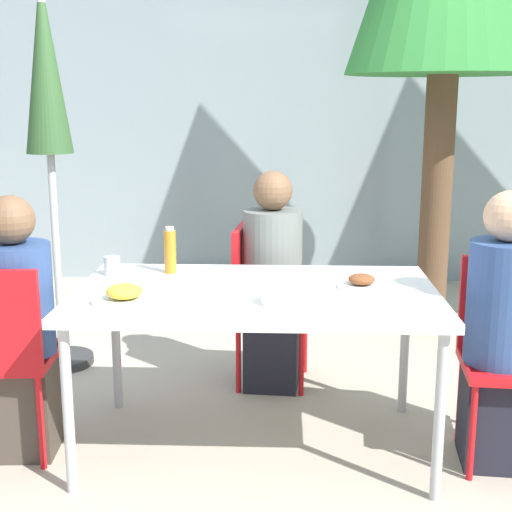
{
  "coord_description": "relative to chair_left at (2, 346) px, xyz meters",
  "views": [
    {
      "loc": [
        0.12,
        -3.0,
        1.56
      ],
      "look_at": [
        0.0,
        0.0,
        0.9
      ],
      "focal_mm": 50.0,
      "sensor_mm": 36.0,
      "label": 1
    }
  ],
  "objects": [
    {
      "name": "chair_right",
      "position": [
        2.18,
        0.13,
        0.0
      ],
      "size": [
        0.44,
        0.44,
        0.89
      ],
      "rotation": [
        0.0,
        0.0,
        3.05
      ],
      "color": "red",
      "rests_on": "ground"
    },
    {
      "name": "closed_umbrella",
      "position": [
        -0.12,
        1.15,
        1.04
      ],
      "size": [
        0.36,
        0.36,
        2.23
      ],
      "color": "#333333",
      "rests_on": "ground"
    },
    {
      "name": "drinking_cup",
      "position": [
        0.39,
        0.39,
        0.27
      ],
      "size": [
        0.08,
        0.08,
        0.09
      ],
      "color": "silver",
      "rests_on": "dining_table"
    },
    {
      "name": "chair_far",
      "position": [
        1.07,
        0.93,
        0.0
      ],
      "size": [
        0.43,
        0.43,
        0.89
      ],
      "rotation": [
        0.0,
        0.0,
        -1.65
      ],
      "color": "red",
      "rests_on": "ground"
    },
    {
      "name": "chair_left",
      "position": [
        0.0,
        0.0,
        0.0
      ],
      "size": [
        0.43,
        0.43,
        0.89
      ],
      "rotation": [
        0.0,
        0.0,
        0.07
      ],
      "color": "red",
      "rests_on": "ground"
    },
    {
      "name": "person_right",
      "position": [
        2.13,
        0.06,
        0.05
      ],
      "size": [
        0.3,
        0.3,
        1.2
      ],
      "rotation": [
        0.0,
        0.0,
        3.05
      ],
      "color": "black",
      "rests_on": "ground"
    },
    {
      "name": "ground_plane",
      "position": [
        1.09,
        0.15,
        -0.52
      ],
      "size": [
        24.0,
        24.0,
        0.0
      ],
      "primitive_type": "plane",
      "color": "#B2A893"
    },
    {
      "name": "salad_bowl",
      "position": [
        1.19,
        -0.06,
        0.25
      ],
      "size": [
        0.15,
        0.15,
        0.05
      ],
      "color": "white",
      "rests_on": "dining_table"
    },
    {
      "name": "person_far",
      "position": [
        1.15,
        0.88,
        0.05
      ],
      "size": [
        0.32,
        0.32,
        1.19
      ],
      "rotation": [
        0.0,
        0.0,
        -1.65
      ],
      "color": "black",
      "rests_on": "ground"
    },
    {
      "name": "dining_table",
      "position": [
        1.09,
        0.15,
        0.17
      ],
      "size": [
        1.58,
        0.94,
        0.75
      ],
      "color": "white",
      "rests_on": "ground"
    },
    {
      "name": "bottle",
      "position": [
        0.66,
        0.44,
        0.33
      ],
      "size": [
        0.06,
        0.06,
        0.22
      ],
      "color": "#B7751E",
      "rests_on": "dining_table"
    },
    {
      "name": "person_left",
      "position": [
        0.04,
        0.08,
        0.03
      ],
      "size": [
        0.32,
        0.32,
        1.17
      ],
      "rotation": [
        0.0,
        0.0,
        0.07
      ],
      "color": "#473D33",
      "rests_on": "ground"
    },
    {
      "name": "plate_0",
      "position": [
        0.55,
        -0.06,
        0.25
      ],
      "size": [
        0.27,
        0.27,
        0.07
      ],
      "color": "white",
      "rests_on": "dining_table"
    },
    {
      "name": "building_facade",
      "position": [
        1.09,
        3.38,
        0.98
      ],
      "size": [
        10.0,
        0.2,
        3.0
      ],
      "color": "#89999E",
      "rests_on": "ground"
    },
    {
      "name": "plate_1",
      "position": [
        1.55,
        0.21,
        0.25
      ],
      "size": [
        0.21,
        0.21,
        0.06
      ],
      "color": "white",
      "rests_on": "dining_table"
    }
  ]
}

